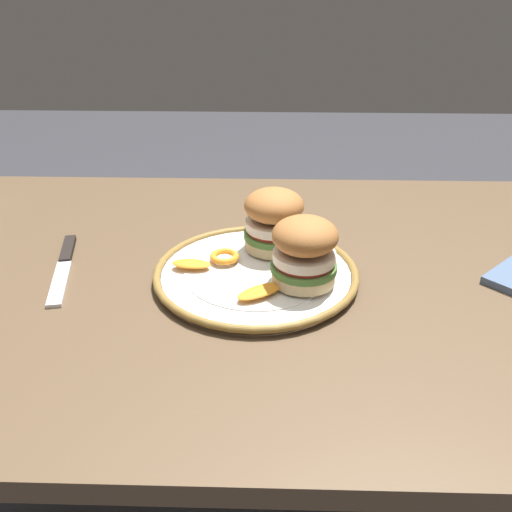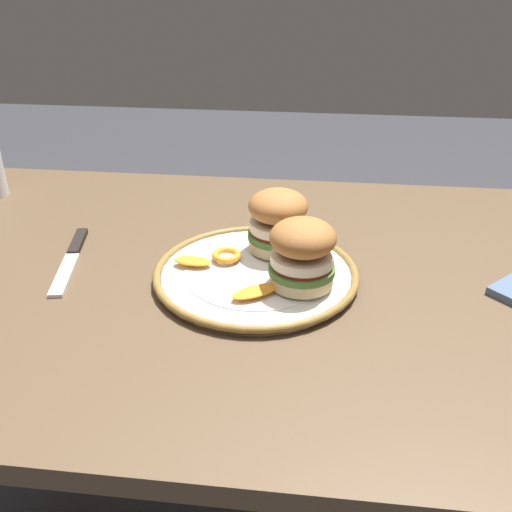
# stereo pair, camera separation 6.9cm
# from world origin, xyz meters

# --- Properties ---
(dining_table) EXTENTS (1.33, 0.83, 0.75)m
(dining_table) POSITION_xyz_m (0.00, 0.00, 0.65)
(dining_table) COLOR brown
(dining_table) RESTS_ON ground
(dinner_plate) EXTENTS (0.32, 0.32, 0.02)m
(dinner_plate) POSITION_xyz_m (-0.03, 0.02, 0.76)
(dinner_plate) COLOR white
(dinner_plate) RESTS_ON dining_table
(sandwich_half_left) EXTENTS (0.12, 0.12, 0.10)m
(sandwich_half_left) POSITION_xyz_m (-0.05, -0.05, 0.82)
(sandwich_half_left) COLOR beige
(sandwich_half_left) RESTS_ON dinner_plate
(sandwich_half_right) EXTENTS (0.12, 0.12, 0.10)m
(sandwich_half_right) POSITION_xyz_m (-0.10, 0.06, 0.82)
(sandwich_half_right) COLOR beige
(sandwich_half_right) RESTS_ON dinner_plate
(orange_peel_curled) EXTENTS (0.05, 0.05, 0.01)m
(orange_peel_curled) POSITION_xyz_m (0.02, -0.01, 0.78)
(orange_peel_curled) COLOR orange
(orange_peel_curled) RESTS_ON dinner_plate
(orange_peel_strip_long) EXTENTS (0.08, 0.07, 0.01)m
(orange_peel_strip_long) POSITION_xyz_m (-0.03, 0.09, 0.78)
(orange_peel_strip_long) COLOR orange
(orange_peel_strip_long) RESTS_ON dinner_plate
(orange_peel_strip_short) EXTENTS (0.06, 0.04, 0.01)m
(orange_peel_strip_short) POSITION_xyz_m (0.07, 0.02, 0.78)
(orange_peel_strip_short) COLOR orange
(orange_peel_strip_short) RESTS_ON dinner_plate
(table_knife) EXTENTS (0.06, 0.22, 0.01)m
(table_knife) POSITION_xyz_m (0.28, -0.01, 0.76)
(table_knife) COLOR silver
(table_knife) RESTS_ON dining_table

